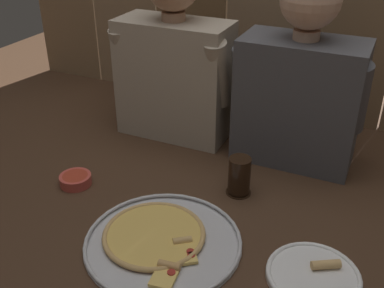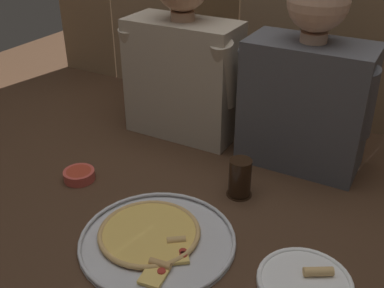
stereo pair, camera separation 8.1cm
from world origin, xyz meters
The scene contains 7 objects.
ground_plane centered at (0.00, 0.00, 0.00)m, with size 3.20×3.20×0.00m, color #422B1C.
pizza_tray centered at (0.02, -0.12, 0.01)m, with size 0.41×0.41×0.03m.
dinner_plate centered at (0.41, -0.08, 0.01)m, with size 0.22×0.22×0.03m.
drinking_glass centered at (0.13, 0.18, 0.06)m, with size 0.08×0.08×0.12m.
dipping_bowl centered at (-0.35, 0.01, 0.02)m, with size 0.10×0.10×0.03m.
diner_left centered at (-0.22, 0.45, 0.30)m, with size 0.43×0.20×0.64m.
diner_right centered at (0.22, 0.45, 0.28)m, with size 0.42×0.21×0.63m.
Camera 1 is at (0.47, -0.91, 0.80)m, focal length 42.71 mm.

